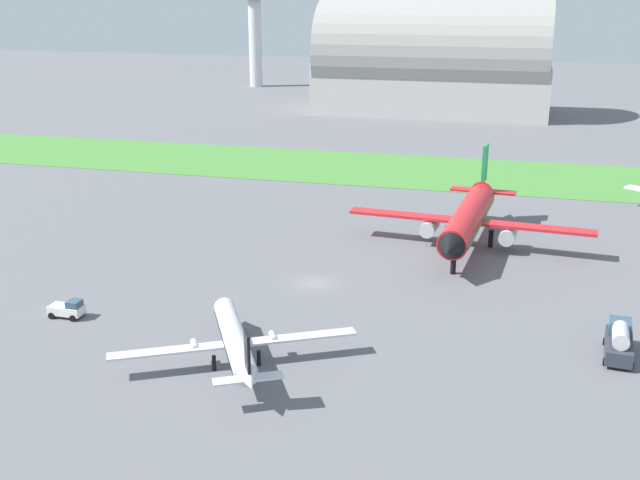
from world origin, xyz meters
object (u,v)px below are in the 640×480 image
at_px(airplane_foreground_turboprop, 235,340).
at_px(fuel_truck_near_gate, 619,341).
at_px(pushback_tug_midfield, 68,309).
at_px(airplane_midfield_jet, 469,217).
at_px(control_tower, 255,28).

relative_size(airplane_foreground_turboprop, fuel_truck_near_gate, 3.10).
bearing_deg(airplane_foreground_turboprop, pushback_tug_midfield, 46.22).
relative_size(airplane_midfield_jet, fuel_truck_near_gate, 4.88).
distance_m(airplane_midfield_jet, fuel_truck_near_gate, 33.33).
xyz_separation_m(airplane_midfield_jet, airplane_foreground_turboprop, (-18.08, -39.77, -1.65)).
height_order(airplane_foreground_turboprop, pushback_tug_midfield, airplane_foreground_turboprop).
relative_size(airplane_foreground_turboprop, pushback_tug_midfield, 5.73).
bearing_deg(pushback_tug_midfield, airplane_midfield_jet, 41.48).
bearing_deg(fuel_truck_near_gate, control_tower, 33.14).
bearing_deg(airplane_midfield_jet, control_tower, -147.11).
relative_size(fuel_truck_near_gate, control_tower, 0.20).
relative_size(airplane_foreground_turboprop, control_tower, 0.62).
bearing_deg(pushback_tug_midfield, fuel_truck_near_gate, 5.59).
bearing_deg(airplane_midfield_jet, airplane_foreground_turboprop, -19.61).
distance_m(airplane_foreground_turboprop, control_tower, 211.97).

